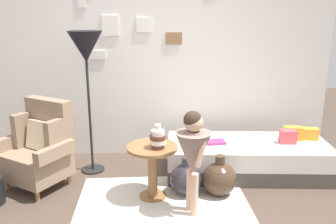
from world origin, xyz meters
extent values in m
cube|color=silver|center=(0.00, 1.95, 1.30)|extent=(4.80, 0.10, 2.60)
cube|color=olive|center=(0.29, 1.90, 1.58)|extent=(0.21, 0.02, 0.15)
cube|color=silver|center=(0.29, 1.89, 1.58)|extent=(0.16, 0.01, 0.12)
cube|color=white|center=(-0.52, 1.90, 1.74)|extent=(0.21, 0.02, 0.26)
cube|color=#A0A096|center=(-0.52, 1.89, 1.74)|extent=(0.16, 0.01, 0.20)
cube|color=white|center=(-0.71, 1.90, 1.37)|extent=(0.21, 0.02, 0.11)
cube|color=slate|center=(-0.71, 1.89, 1.37)|extent=(0.17, 0.01, 0.09)
cube|color=white|center=(-0.10, 1.90, 1.74)|extent=(0.19, 0.02, 0.18)
cube|color=beige|center=(-0.10, 1.89, 1.74)|extent=(0.15, 0.01, 0.14)
cube|color=white|center=(-0.87, 1.90, 2.04)|extent=(0.10, 0.02, 0.17)
cube|color=#A0A09A|center=(-0.87, 1.89, 2.04)|extent=(0.08, 0.01, 0.13)
cube|color=silver|center=(0.07, 0.49, 0.01)|extent=(1.75, 1.23, 0.01)
cylinder|color=#9E7042|center=(-1.63, 0.90, 0.06)|extent=(0.04, 0.04, 0.12)
cylinder|color=#9E7042|center=(-1.23, 0.64, 0.06)|extent=(0.04, 0.04, 0.12)
cylinder|color=#9E7042|center=(-1.39, 1.28, 0.06)|extent=(0.04, 0.04, 0.12)
cylinder|color=#9E7042|center=(-0.99, 1.01, 0.06)|extent=(0.04, 0.04, 0.12)
cube|color=#8C725B|center=(-1.31, 0.96, 0.27)|extent=(0.81, 0.80, 0.30)
cube|color=#8C725B|center=(-1.18, 1.15, 0.70)|extent=(0.58, 0.45, 0.55)
cube|color=#8C725B|center=(-1.47, 1.18, 0.61)|extent=(0.24, 0.30, 0.39)
cube|color=#8C725B|center=(-1.04, 0.89, 0.61)|extent=(0.24, 0.30, 0.39)
cube|color=#8C725B|center=(-1.60, 1.12, 0.49)|extent=(0.35, 0.47, 0.14)
cube|color=#8C725B|center=(-1.05, 0.76, 0.49)|extent=(0.35, 0.47, 0.14)
cube|color=beige|center=(-1.26, 1.04, 0.58)|extent=(0.39, 0.34, 0.33)
cube|color=#4C4742|center=(1.12, 1.15, 0.09)|extent=(1.96, 0.96, 0.18)
cube|color=white|center=(1.12, 1.15, 0.29)|extent=(1.96, 0.96, 0.22)
cube|color=orange|center=(1.90, 1.21, 0.47)|extent=(0.21, 0.15, 0.14)
cube|color=orange|center=(1.69, 1.21, 0.48)|extent=(0.23, 0.15, 0.16)
cube|color=#D64C56|center=(1.58, 1.10, 0.48)|extent=(0.19, 0.13, 0.16)
cylinder|color=olive|center=(-0.03, 0.64, 0.01)|extent=(0.29, 0.29, 0.02)
cylinder|color=olive|center=(-0.03, 0.64, 0.28)|extent=(0.10, 0.10, 0.53)
cylinder|color=olive|center=(-0.03, 0.64, 0.56)|extent=(0.53, 0.53, 0.03)
cylinder|color=brown|center=(0.03, 0.58, 0.60)|extent=(0.13, 0.13, 0.05)
cylinder|color=white|center=(0.03, 0.58, 0.65)|extent=(0.16, 0.16, 0.05)
cylinder|color=brown|center=(0.03, 0.58, 0.70)|extent=(0.16, 0.16, 0.05)
cylinder|color=white|center=(0.03, 0.58, 0.74)|extent=(0.13, 0.13, 0.05)
cylinder|color=white|center=(0.03, 0.58, 0.80)|extent=(0.06, 0.06, 0.06)
cylinder|color=black|center=(-0.76, 1.35, 0.01)|extent=(0.28, 0.28, 0.02)
cylinder|color=black|center=(-0.76, 1.35, 0.81)|extent=(0.03, 0.03, 1.59)
cone|color=black|center=(-0.76, 1.35, 1.52)|extent=(0.39, 0.39, 0.35)
cylinder|color=#D8AD8E|center=(0.36, 0.25, 0.22)|extent=(0.07, 0.07, 0.44)
cylinder|color=#D8AD8E|center=(0.33, 0.35, 0.22)|extent=(0.07, 0.07, 0.44)
cone|color=gray|center=(0.34, 0.30, 0.62)|extent=(0.34, 0.34, 0.42)
cylinder|color=gray|center=(0.34, 0.30, 0.76)|extent=(0.17, 0.17, 0.16)
cylinder|color=#D8AD8E|center=(0.40, 0.19, 0.68)|extent=(0.13, 0.09, 0.28)
cylinder|color=#D8AD8E|center=(0.32, 0.42, 0.68)|extent=(0.13, 0.09, 0.28)
sphere|color=#D8AD8E|center=(0.34, 0.30, 0.93)|extent=(0.18, 0.18, 0.18)
sphere|color=#38281E|center=(0.33, 0.29, 0.95)|extent=(0.17, 0.17, 0.17)
cube|color=#8C3671|center=(0.73, 1.15, 0.42)|extent=(0.24, 0.18, 0.03)
sphere|color=#332D38|center=(0.32, 0.68, 0.17)|extent=(0.34, 0.34, 0.34)
cylinder|color=#332D38|center=(0.32, 0.68, 0.38)|extent=(0.10, 0.10, 0.09)
sphere|color=#473323|center=(0.68, 0.65, 0.18)|extent=(0.36, 0.36, 0.36)
cylinder|color=#473323|center=(0.68, 0.65, 0.40)|extent=(0.10, 0.10, 0.09)
camera|label=1|loc=(-0.08, -2.77, 1.90)|focal=37.98mm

